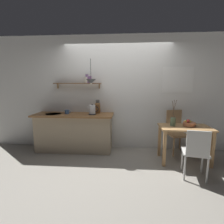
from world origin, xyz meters
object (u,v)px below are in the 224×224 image
object	(u,v)px
twig_vase	(173,121)
fruit_bowl	(189,123)
electric_kettle	(92,110)
dining_chair_near	(196,151)
dining_table	(185,133)
knife_block	(98,108)
dining_chair_far	(176,130)
pendant_lamp	(91,81)
coffee_mug_by_sink	(67,112)

from	to	relation	value
twig_vase	fruit_bowl	bearing A→B (deg)	-2.24
electric_kettle	dining_chair_near	bearing A→B (deg)	-28.30
dining_table	knife_block	distance (m)	1.97
fruit_bowl	knife_block	world-z (taller)	knife_block
dining_chair_far	knife_block	bearing A→B (deg)	179.12
dining_table	twig_vase	xyz separation A→B (m)	(-0.23, 0.05, 0.23)
dining_chair_near	electric_kettle	world-z (taller)	electric_kettle
dining_chair_near	pendant_lamp	xyz separation A→B (m)	(-1.92, 0.99, 1.14)
fruit_bowl	electric_kettle	size ratio (longest dim) A/B	0.94
knife_block	fruit_bowl	bearing A→B (deg)	-15.06
dining_chair_far	knife_block	world-z (taller)	knife_block
coffee_mug_by_sink	knife_block	bearing A→B (deg)	12.68
dining_table	coffee_mug_by_sink	bearing A→B (deg)	170.98
electric_kettle	pendant_lamp	size ratio (longest dim) A/B	0.48
dining_table	coffee_mug_by_sink	world-z (taller)	coffee_mug_by_sink
knife_block	coffee_mug_by_sink	bearing A→B (deg)	-167.32
knife_block	coffee_mug_by_sink	size ratio (longest dim) A/B	2.41
fruit_bowl	knife_block	distance (m)	2.01
dining_table	knife_block	bearing A→B (deg)	163.12
dining_table	coffee_mug_by_sink	size ratio (longest dim) A/B	7.39
fruit_bowl	twig_vase	bearing A→B (deg)	177.76
fruit_bowl	knife_block	size ratio (longest dim) A/B	0.75
fruit_bowl	coffee_mug_by_sink	distance (m)	2.66
twig_vase	electric_kettle	distance (m)	1.75
electric_kettle	knife_block	world-z (taller)	knife_block
fruit_bowl	twig_vase	xyz separation A→B (m)	(-0.31, 0.01, 0.04)
dining_chair_far	coffee_mug_by_sink	bearing A→B (deg)	-177.07
knife_block	coffee_mug_by_sink	world-z (taller)	knife_block
dining_table	dining_chair_near	size ratio (longest dim) A/B	1.15
twig_vase	coffee_mug_by_sink	xyz separation A→B (m)	(-2.32, 0.35, 0.11)
knife_block	dining_table	bearing A→B (deg)	-16.88
coffee_mug_by_sink	twig_vase	bearing A→B (deg)	-8.62
dining_table	pendant_lamp	distance (m)	2.23
dining_table	dining_chair_near	xyz separation A→B (m)	(-0.03, -0.67, -0.12)
knife_block	electric_kettle	bearing A→B (deg)	-114.26
dining_chair_near	knife_block	distance (m)	2.26
dining_chair_far	coffee_mug_by_sink	world-z (taller)	coffee_mug_by_sink
coffee_mug_by_sink	pendant_lamp	xyz separation A→B (m)	(0.59, -0.08, 0.69)
dining_table	fruit_bowl	distance (m)	0.21
dining_chair_near	electric_kettle	bearing A→B (deg)	151.70
coffee_mug_by_sink	electric_kettle	bearing A→B (deg)	-4.30
dining_table	pendant_lamp	world-z (taller)	pendant_lamp
dining_chair_near	fruit_bowl	size ratio (longest dim) A/B	3.54
electric_kettle	knife_block	distance (m)	0.22
twig_vase	electric_kettle	bearing A→B (deg)	169.87
twig_vase	knife_block	world-z (taller)	twig_vase
dining_table	twig_vase	size ratio (longest dim) A/B	1.85
fruit_bowl	knife_block	bearing A→B (deg)	164.94
knife_block	pendant_lamp	bearing A→B (deg)	-113.40
dining_table	dining_chair_far	world-z (taller)	dining_chair_far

